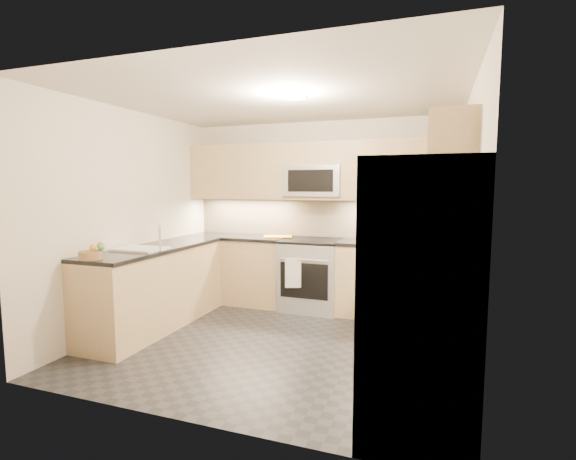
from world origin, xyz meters
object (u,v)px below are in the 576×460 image
at_px(gas_range, 311,275).
at_px(microwave, 314,181).
at_px(refrigerator, 420,298).
at_px(utensil_bowl, 432,237).
at_px(fruit_basket, 90,255).
at_px(cutting_board, 278,236).

relative_size(gas_range, microwave, 1.20).
height_order(gas_range, refrigerator, refrigerator).
xyz_separation_m(refrigerator, utensil_bowl, (0.05, 2.40, 0.13)).
bearing_deg(utensil_bowl, fruit_basket, -144.84).
bearing_deg(refrigerator, gas_range, 120.88).
distance_m(cutting_board, fruit_basket, 2.47).
relative_size(refrigerator, cutting_board, 4.71).
height_order(microwave, fruit_basket, microwave).
distance_m(refrigerator, fruit_basket, 3.01).
xyz_separation_m(microwave, utensil_bowl, (1.50, -0.15, -0.67)).
bearing_deg(utensil_bowl, refrigerator, -91.14).
relative_size(refrigerator, fruit_basket, 8.54).
bearing_deg(gas_range, fruit_basket, -125.51).
height_order(utensil_bowl, cutting_board, utensil_bowl).
bearing_deg(utensil_bowl, microwave, 174.29).
bearing_deg(microwave, utensil_bowl, -5.71).
bearing_deg(gas_range, microwave, 90.00).
bearing_deg(cutting_board, refrigerator, -51.92).
height_order(gas_range, cutting_board, cutting_board).
bearing_deg(microwave, cutting_board, -172.74).
xyz_separation_m(gas_range, microwave, (0.00, 0.12, 1.24)).
xyz_separation_m(utensil_bowl, fruit_basket, (-3.05, -2.15, -0.05)).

